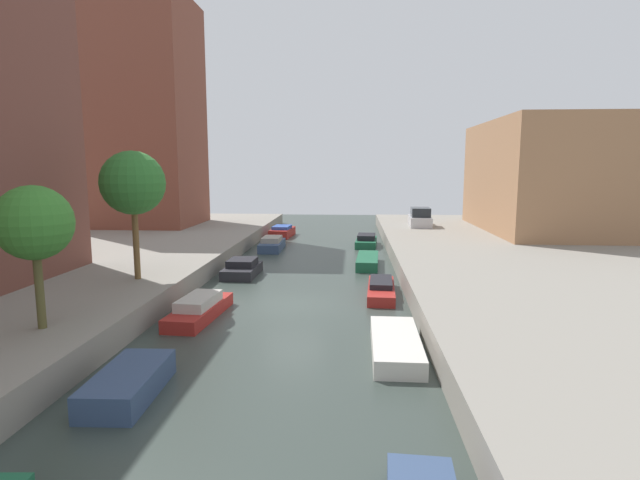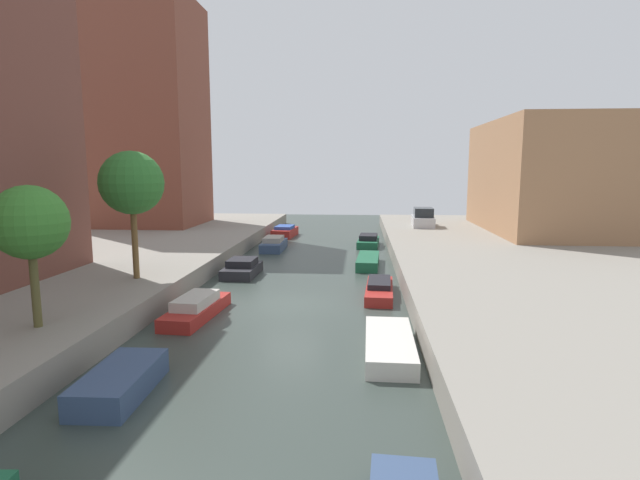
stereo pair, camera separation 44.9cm
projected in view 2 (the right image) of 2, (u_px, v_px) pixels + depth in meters
ground_plane at (291, 304)px, 21.77m from camera, size 84.00×84.00×0.00m
apartment_tower_far at (139, 114)px, 42.56m from camera, size 10.00×8.34×18.85m
low_block_right at (555, 176)px, 38.63m from camera, size 10.00×15.59×8.50m
street_tree_1 at (30, 223)px, 15.11m from camera, size 2.27×2.27×4.42m
street_tree_2 at (132, 183)px, 21.80m from camera, size 2.78×2.78×5.66m
parked_car at (423, 219)px, 42.16m from camera, size 1.94×4.10×1.58m
moored_boat_left_1 at (120, 382)px, 13.08m from camera, size 1.57×3.25×0.69m
moored_boat_left_2 at (196, 308)px, 19.85m from camera, size 1.67×4.46×0.90m
moored_boat_left_3 at (242, 268)px, 27.61m from camera, size 1.73×3.31×0.93m
moored_boat_left_4 at (274, 244)px, 36.15m from camera, size 1.51×3.89×0.99m
moored_boat_left_5 at (285, 232)px, 43.19m from camera, size 1.89×3.93×0.97m
moored_boat_right_2 at (389, 345)px, 15.95m from camera, size 1.58×4.35×0.57m
moored_boat_right_3 at (379, 289)px, 23.24m from camera, size 1.45×4.40×0.72m
moored_boat_right_4 at (368, 261)px, 30.21m from camera, size 1.49×4.44×0.60m
moored_boat_right_5 at (368, 241)px, 37.88m from camera, size 1.78×3.90×0.91m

